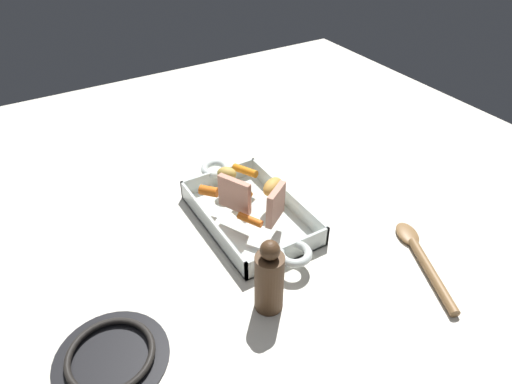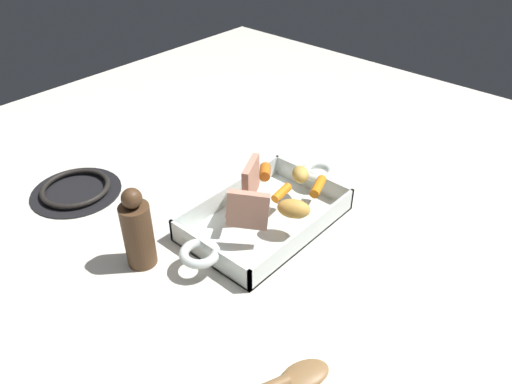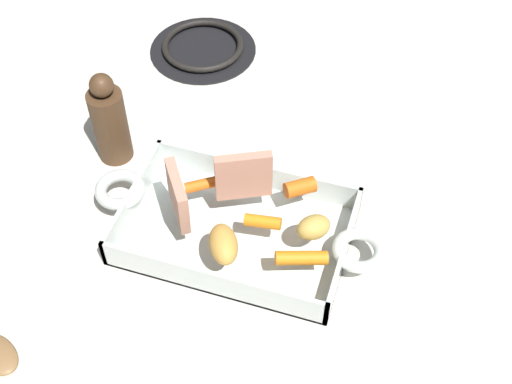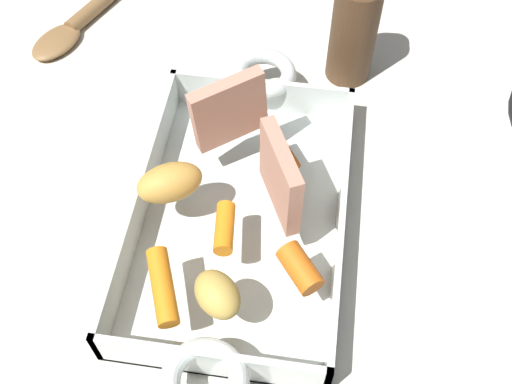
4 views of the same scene
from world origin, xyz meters
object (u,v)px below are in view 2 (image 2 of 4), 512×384
Objects in this scene: baby_carrot_short at (318,186)px; stove_burner_rear at (76,189)px; roasting_dish at (265,217)px; baby_carrot_long at (233,208)px; pepper_mill at (138,231)px; potato_near_roast at (302,175)px; potato_golden_small at (294,209)px; roast_slice_thick at (249,181)px; baby_carrot_southeast at (265,172)px; roast_slice_outer at (248,210)px; baby_carrot_southwest at (282,193)px.

stove_burner_rear is (-0.30, 0.43, -0.05)m from baby_carrot_short.
roasting_dish is 0.08m from baby_carrot_long.
baby_carrot_long is 0.35× the size of pepper_mill.
potato_near_roast is 0.36m from pepper_mill.
potato_near_roast is at bearing 29.91° from potato_golden_small.
stove_burner_rear is at bearing 118.79° from roast_slice_thick.
baby_carrot_short is 0.35× the size of stove_burner_rear.
baby_carrot_southeast is 0.14m from baby_carrot_long.
baby_carrot_short is 0.04m from potato_near_roast.
potato_near_roast is 0.49m from stove_burner_rear.
roast_slice_thick is 0.23m from pepper_mill.
roast_slice_thick is 1.04× the size of roast_slice_outer.
stove_burner_rear is (-0.19, 0.34, -0.08)m from roast_slice_thick.
stove_burner_rear is 1.20× the size of pepper_mill.
potato_golden_small is (0.08, -0.04, -0.02)m from roast_slice_outer.
baby_carrot_long is 0.29× the size of stove_burner_rear.
baby_carrot_short is 1.44× the size of potato_near_roast.
baby_carrot_southeast reaches higher than roasting_dish.
roast_slice_outer is (-0.07, -0.02, 0.07)m from roasting_dish.
roast_slice_thick is 1.81× the size of baby_carrot_southeast.
baby_carrot_short is 0.10m from potato_golden_small.
baby_carrot_short is 0.52m from stove_burner_rear.
baby_carrot_long is 0.17m from potato_near_roast.
pepper_mill is (-0.34, 0.10, 0.01)m from potato_near_roast.
baby_carrot_long is at bearing 153.63° from baby_carrot_short.
roast_slice_outer is 1.74× the size of baby_carrot_southeast.
roast_slice_outer is 0.09m from potato_golden_small.
baby_carrot_southwest is 0.45m from stove_burner_rear.
baby_carrot_long is (-0.13, -0.03, -0.00)m from baby_carrot_southeast.
baby_carrot_long is at bearing 73.90° from roast_slice_outer.
baby_carrot_southwest is 0.07m from potato_golden_small.
baby_carrot_southeast is at bearing 65.77° from baby_carrot_southwest.
roast_slice_thick is at bearing 142.24° from baby_carrot_short.
roast_slice_outer reaches higher than potato_golden_small.
baby_carrot_southwest and baby_carrot_long have the same top height.
baby_carrot_southeast is 0.31m from pepper_mill.
roast_slice_outer is 1.11× the size of baby_carrot_short.
baby_carrot_southeast reaches higher than baby_carrot_long.
baby_carrot_southwest is at bearing 58.29° from potato_golden_small.
roasting_dish is 2.64× the size of pepper_mill.
stove_burner_rear is at bearing 111.25° from baby_carrot_long.
potato_near_roast is 0.30× the size of pepper_mill.
roast_slice_thick is at bearing -161.00° from baby_carrot_southeast.
roast_slice_thick is 1.65× the size of potato_near_roast.
roasting_dish is at bearing 177.91° from potato_near_roast.
potato_golden_small is at bearing -28.68° from roast_slice_outer.
baby_carrot_southwest is (0.05, -0.04, -0.03)m from roast_slice_thick.
roast_slice_thick is 0.09m from baby_carrot_southeast.
stove_burner_rear is at bearing 116.86° from roasting_dish.
baby_carrot_long is 0.12m from potato_golden_small.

